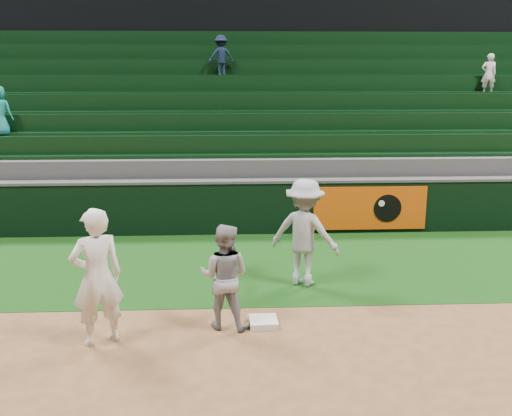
{
  "coord_description": "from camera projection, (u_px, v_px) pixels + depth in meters",
  "views": [
    {
      "loc": [
        -0.21,
        -7.52,
        3.72
      ],
      "look_at": [
        0.25,
        2.3,
        1.3
      ],
      "focal_mm": 40.0,
      "sensor_mm": 36.0,
      "label": 1
    }
  ],
  "objects": [
    {
      "name": "baserunner",
      "position": [
        224.0,
        276.0,
        8.26
      ],
      "size": [
        0.88,
        0.76,
        1.56
      ],
      "primitive_type": "imported",
      "rotation": [
        0.0,
        0.0,
        2.89
      ],
      "color": "#92959C",
      "rests_on": "ground"
    },
    {
      "name": "field_wall",
      "position": [
        240.0,
        206.0,
        13.08
      ],
      "size": [
        36.0,
        0.45,
        1.25
      ],
      "color": "black",
      "rests_on": "ground"
    },
    {
      "name": "foul_grass",
      "position": [
        241.0,
        264.0,
        11.1
      ],
      "size": [
        36.0,
        4.2,
        0.01
      ],
      "primitive_type": "cube",
      "color": "#0E360D",
      "rests_on": "ground"
    },
    {
      "name": "first_base",
      "position": [
        263.0,
        322.0,
        8.48
      ],
      "size": [
        0.43,
        0.43,
        0.09
      ],
      "primitive_type": "cube",
      "rotation": [
        0.0,
        0.0,
        0.04
      ],
      "color": "white",
      "rests_on": "ground"
    },
    {
      "name": "base_coach",
      "position": [
        305.0,
        233.0,
        9.86
      ],
      "size": [
        1.4,
        1.17,
        1.88
      ],
      "primitive_type": "imported",
      "rotation": [
        0.0,
        0.0,
        2.68
      ],
      "color": "#A5A7B3",
      "rests_on": "foul_grass"
    },
    {
      "name": "upper_deck",
      "position": [
        233.0,
        12.0,
        23.69
      ],
      "size": [
        40.0,
        12.0,
        12.0
      ],
      "primitive_type": "cube",
      "color": "black",
      "rests_on": "ground"
    },
    {
      "name": "first_baseman",
      "position": [
        97.0,
        277.0,
        7.71
      ],
      "size": [
        0.84,
        0.72,
        1.93
      ],
      "primitive_type": "imported",
      "rotation": [
        0.0,
        0.0,
        3.59
      ],
      "color": "white",
      "rests_on": "ground"
    },
    {
      "name": "ground",
      "position": [
        246.0,
        334.0,
        8.19
      ],
      "size": [
        70.0,
        70.0,
        0.0
      ],
      "primitive_type": "plane",
      "color": "brown",
      "rests_on": "ground"
    },
    {
      "name": "stadium_seating",
      "position": [
        236.0,
        140.0,
        16.49
      ],
      "size": [
        36.0,
        5.95,
        4.85
      ],
      "color": "#3B3B3E",
      "rests_on": "ground"
    }
  ]
}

